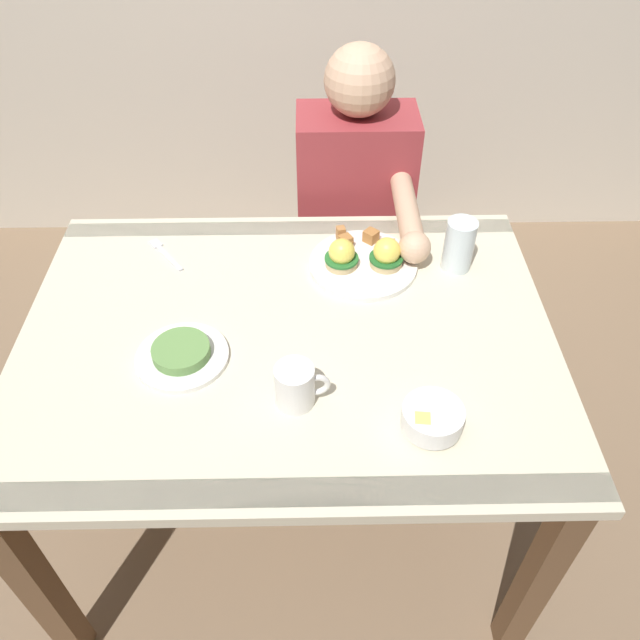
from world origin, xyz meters
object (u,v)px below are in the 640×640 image
(dining_table, at_px, (288,365))
(eggs_benedict_plate, at_px, (364,259))
(diner_person, at_px, (356,212))
(fruit_bowl, at_px, (432,419))
(coffee_mug, at_px, (296,385))
(fork, at_px, (165,253))
(water_glass_near, at_px, (458,248))
(side_plate, at_px, (182,354))

(dining_table, bearing_deg, eggs_benedict_plate, 50.90)
(dining_table, distance_m, diner_person, 0.63)
(dining_table, relative_size, fruit_bowl, 10.00)
(diner_person, bearing_deg, coffee_mug, -102.13)
(coffee_mug, distance_m, fork, 0.60)
(eggs_benedict_plate, xyz_separation_m, water_glass_near, (0.23, -0.00, 0.03))
(dining_table, relative_size, fork, 8.87)
(dining_table, xyz_separation_m, side_plate, (-0.22, -0.07, 0.12))
(water_glass_near, xyz_separation_m, diner_person, (-0.22, 0.37, -0.15))
(eggs_benedict_plate, height_order, side_plate, eggs_benedict_plate)
(fruit_bowl, xyz_separation_m, fork, (-0.60, 0.56, -0.03))
(coffee_mug, height_order, water_glass_near, water_glass_near)
(eggs_benedict_plate, relative_size, fruit_bowl, 2.25)
(fruit_bowl, distance_m, fork, 0.82)
(diner_person, bearing_deg, fork, -149.11)
(dining_table, height_order, fruit_bowl, fruit_bowl)
(eggs_benedict_plate, height_order, fork, eggs_benedict_plate)
(dining_table, xyz_separation_m, diner_person, (0.19, 0.60, 0.02))
(dining_table, distance_m, water_glass_near, 0.50)
(side_plate, xyz_separation_m, diner_person, (0.42, 0.67, -0.10))
(fruit_bowl, distance_m, water_glass_near, 0.51)
(fruit_bowl, relative_size, water_glass_near, 0.90)
(eggs_benedict_plate, xyz_separation_m, fork, (-0.51, 0.06, -0.02))
(dining_table, bearing_deg, fork, 137.37)
(water_glass_near, distance_m, diner_person, 0.46)
(fork, bearing_deg, coffee_mug, -54.86)
(fork, distance_m, water_glass_near, 0.74)
(coffee_mug, distance_m, side_plate, 0.28)
(eggs_benedict_plate, relative_size, coffee_mug, 2.42)
(dining_table, relative_size, water_glass_near, 8.95)
(dining_table, xyz_separation_m, water_glass_near, (0.42, 0.23, 0.16))
(eggs_benedict_plate, xyz_separation_m, side_plate, (-0.41, -0.30, -0.01))
(coffee_mug, relative_size, fork, 0.82)
(fruit_bowl, relative_size, fork, 0.89)
(side_plate, bearing_deg, dining_table, 18.09)
(eggs_benedict_plate, relative_size, diner_person, 0.24)
(fork, height_order, diner_person, diner_person)
(eggs_benedict_plate, distance_m, side_plate, 0.51)
(side_plate, distance_m, diner_person, 0.80)
(coffee_mug, bearing_deg, fruit_bowl, -15.43)
(fork, bearing_deg, diner_person, 30.89)
(dining_table, relative_size, coffee_mug, 10.76)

